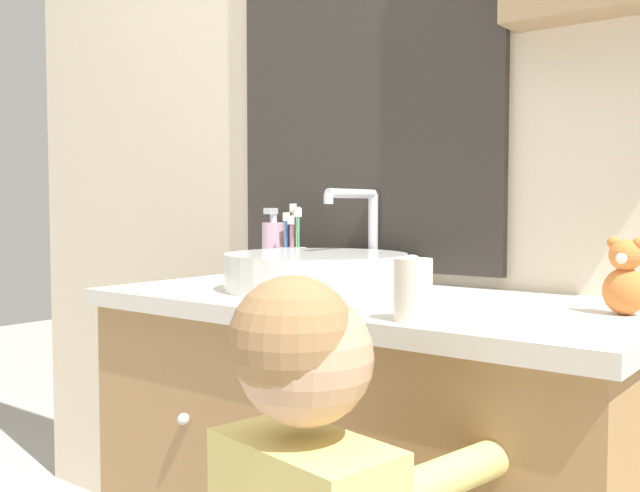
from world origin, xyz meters
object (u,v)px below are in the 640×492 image
toothbrush_holder (293,258)px  drinking_cup (413,290)px  teddy_bear (625,278)px  sink_basin (318,270)px  soap_dispenser (274,247)px

toothbrush_holder → drinking_cup: (0.59, -0.41, 0.00)m
toothbrush_holder → drinking_cup: toothbrush_holder is taller
toothbrush_holder → teddy_bear: 0.84m
sink_basin → drinking_cup: sink_basin is taller
soap_dispenser → teddy_bear: (0.92, -0.16, -0.01)m
drinking_cup → sink_basin: bearing=147.1°
soap_dispenser → drinking_cup: soap_dispenser is taller
sink_basin → toothbrush_holder: bearing=141.8°
sink_basin → drinking_cup: bearing=-32.9°
toothbrush_holder → soap_dispenser: 0.09m
sink_basin → toothbrush_holder: (-0.21, 0.16, 0.01)m
teddy_bear → sink_basin: bearing=-177.7°
soap_dispenser → toothbrush_holder: bearing=-15.5°
toothbrush_holder → sink_basin: bearing=-38.2°
toothbrush_holder → teddy_bear: (0.83, -0.14, 0.01)m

